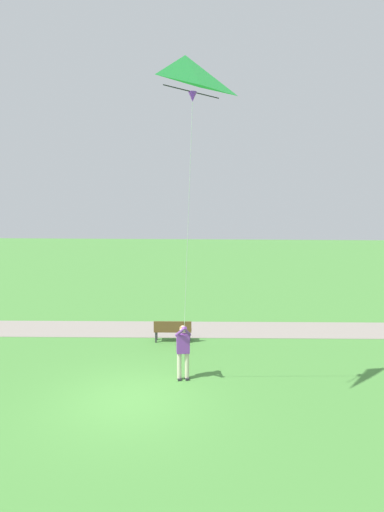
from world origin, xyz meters
name	(u,v)px	position (x,y,z in m)	size (l,w,h in m)	color
ground_plane	(131,400)	(0.00, 0.00, 0.00)	(120.00, 120.00, 0.00)	#4C8E3D
walkway_path	(209,329)	(-6.77, 2.00, 0.01)	(2.40, 32.00, 0.02)	gray
person_kite_flyer	(183,347)	(-1.46, 1.34, 1.05)	(0.63, 0.51, 1.83)	#232328
flying_kite	(186,80)	(0.70, 1.63, 8.32)	(2.63, 1.67, 7.09)	green
park_bench_near_walkway	(173,329)	(-5.02, 0.59, 0.51)	(0.52, 1.52, 0.88)	brown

